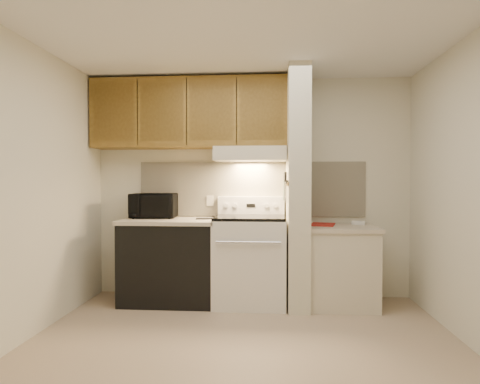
# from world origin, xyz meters

# --- Properties ---
(floor) EXTENTS (3.60, 3.60, 0.00)m
(floor) POSITION_xyz_m (0.00, 0.00, 0.00)
(floor) COLOR tan
(floor) RESTS_ON ground
(ceiling) EXTENTS (3.60, 3.60, 0.00)m
(ceiling) POSITION_xyz_m (0.00, 0.00, 2.50)
(ceiling) COLOR white
(ceiling) RESTS_ON wall_back
(wall_back) EXTENTS (3.60, 2.50, 0.02)m
(wall_back) POSITION_xyz_m (0.00, 1.50, 1.25)
(wall_back) COLOR beige
(wall_back) RESTS_ON floor
(wall_left) EXTENTS (0.02, 3.00, 2.50)m
(wall_left) POSITION_xyz_m (-1.80, 0.00, 1.25)
(wall_left) COLOR beige
(wall_left) RESTS_ON floor
(wall_right) EXTENTS (0.02, 3.00, 2.50)m
(wall_right) POSITION_xyz_m (1.80, 0.00, 1.25)
(wall_right) COLOR beige
(wall_right) RESTS_ON floor
(backsplash) EXTENTS (2.60, 0.02, 0.63)m
(backsplash) POSITION_xyz_m (0.00, 1.49, 1.24)
(backsplash) COLOR #F2E6C6
(backsplash) RESTS_ON wall_back
(range_body) EXTENTS (0.76, 0.65, 0.92)m
(range_body) POSITION_xyz_m (0.00, 1.16, 0.46)
(range_body) COLOR silver
(range_body) RESTS_ON floor
(oven_window) EXTENTS (0.50, 0.01, 0.30)m
(oven_window) POSITION_xyz_m (0.00, 0.84, 0.50)
(oven_window) COLOR black
(oven_window) RESTS_ON range_body
(oven_handle) EXTENTS (0.65, 0.02, 0.02)m
(oven_handle) POSITION_xyz_m (0.00, 0.80, 0.72)
(oven_handle) COLOR silver
(oven_handle) RESTS_ON range_body
(cooktop) EXTENTS (0.74, 0.64, 0.03)m
(cooktop) POSITION_xyz_m (0.00, 1.16, 0.94)
(cooktop) COLOR black
(cooktop) RESTS_ON range_body
(range_backguard) EXTENTS (0.76, 0.08, 0.20)m
(range_backguard) POSITION_xyz_m (0.00, 1.44, 1.05)
(range_backguard) COLOR silver
(range_backguard) RESTS_ON range_body
(range_display) EXTENTS (0.10, 0.01, 0.04)m
(range_display) POSITION_xyz_m (0.00, 1.40, 1.05)
(range_display) COLOR black
(range_display) RESTS_ON range_backguard
(range_knob_left_outer) EXTENTS (0.05, 0.02, 0.05)m
(range_knob_left_outer) POSITION_xyz_m (-0.28, 1.40, 1.05)
(range_knob_left_outer) COLOR silver
(range_knob_left_outer) RESTS_ON range_backguard
(range_knob_left_inner) EXTENTS (0.05, 0.02, 0.05)m
(range_knob_left_inner) POSITION_xyz_m (-0.18, 1.40, 1.05)
(range_knob_left_inner) COLOR silver
(range_knob_left_inner) RESTS_ON range_backguard
(range_knob_right_inner) EXTENTS (0.05, 0.02, 0.05)m
(range_knob_right_inner) POSITION_xyz_m (0.18, 1.40, 1.05)
(range_knob_right_inner) COLOR silver
(range_knob_right_inner) RESTS_ON range_backguard
(range_knob_right_outer) EXTENTS (0.05, 0.02, 0.05)m
(range_knob_right_outer) POSITION_xyz_m (0.28, 1.40, 1.05)
(range_knob_right_outer) COLOR silver
(range_knob_right_outer) RESTS_ON range_backguard
(dishwasher_front) EXTENTS (1.00, 0.63, 0.87)m
(dishwasher_front) POSITION_xyz_m (-0.88, 1.17, 0.43)
(dishwasher_front) COLOR black
(dishwasher_front) RESTS_ON floor
(left_countertop) EXTENTS (1.04, 0.67, 0.04)m
(left_countertop) POSITION_xyz_m (-0.88, 1.17, 0.89)
(left_countertop) COLOR beige
(left_countertop) RESTS_ON dishwasher_front
(spoon_rest) EXTENTS (0.23, 0.09, 0.01)m
(spoon_rest) POSITION_xyz_m (-0.48, 1.18, 0.92)
(spoon_rest) COLOR black
(spoon_rest) RESTS_ON left_countertop
(teal_jar) EXTENTS (0.10, 0.10, 0.09)m
(teal_jar) POSITION_xyz_m (-1.23, 1.29, 0.96)
(teal_jar) COLOR #277069
(teal_jar) RESTS_ON left_countertop
(outlet) EXTENTS (0.08, 0.01, 0.12)m
(outlet) POSITION_xyz_m (-0.48, 1.48, 1.10)
(outlet) COLOR beige
(outlet) RESTS_ON backsplash
(microwave) EXTENTS (0.52, 0.36, 0.28)m
(microwave) POSITION_xyz_m (-1.10, 1.31, 1.05)
(microwave) COLOR black
(microwave) RESTS_ON left_countertop
(partition_pillar) EXTENTS (0.22, 0.70, 2.50)m
(partition_pillar) POSITION_xyz_m (0.51, 1.15, 1.25)
(partition_pillar) COLOR beige
(partition_pillar) RESTS_ON floor
(pillar_trim) EXTENTS (0.01, 0.70, 0.04)m
(pillar_trim) POSITION_xyz_m (0.39, 1.15, 1.30)
(pillar_trim) COLOR brown
(pillar_trim) RESTS_ON partition_pillar
(knife_strip) EXTENTS (0.02, 0.42, 0.04)m
(knife_strip) POSITION_xyz_m (0.39, 1.10, 1.32)
(knife_strip) COLOR black
(knife_strip) RESTS_ON partition_pillar
(knife_blade_a) EXTENTS (0.01, 0.03, 0.16)m
(knife_blade_a) POSITION_xyz_m (0.38, 0.95, 1.22)
(knife_blade_a) COLOR silver
(knife_blade_a) RESTS_ON knife_strip
(knife_handle_a) EXTENTS (0.02, 0.02, 0.10)m
(knife_handle_a) POSITION_xyz_m (0.38, 0.95, 1.37)
(knife_handle_a) COLOR black
(knife_handle_a) RESTS_ON knife_strip
(knife_blade_b) EXTENTS (0.01, 0.04, 0.18)m
(knife_blade_b) POSITION_xyz_m (0.38, 1.03, 1.21)
(knife_blade_b) COLOR silver
(knife_blade_b) RESTS_ON knife_strip
(knife_handle_b) EXTENTS (0.02, 0.02, 0.10)m
(knife_handle_b) POSITION_xyz_m (0.38, 1.01, 1.37)
(knife_handle_b) COLOR black
(knife_handle_b) RESTS_ON knife_strip
(knife_blade_c) EXTENTS (0.01, 0.04, 0.20)m
(knife_blade_c) POSITION_xyz_m (0.38, 1.09, 1.20)
(knife_blade_c) COLOR silver
(knife_blade_c) RESTS_ON knife_strip
(knife_handle_c) EXTENTS (0.02, 0.02, 0.10)m
(knife_handle_c) POSITION_xyz_m (0.38, 1.10, 1.37)
(knife_handle_c) COLOR black
(knife_handle_c) RESTS_ON knife_strip
(knife_blade_d) EXTENTS (0.01, 0.04, 0.16)m
(knife_blade_d) POSITION_xyz_m (0.38, 1.19, 1.22)
(knife_blade_d) COLOR silver
(knife_blade_d) RESTS_ON knife_strip
(knife_handle_d) EXTENTS (0.02, 0.02, 0.10)m
(knife_handle_d) POSITION_xyz_m (0.38, 1.17, 1.37)
(knife_handle_d) COLOR black
(knife_handle_d) RESTS_ON knife_strip
(knife_blade_e) EXTENTS (0.01, 0.04, 0.18)m
(knife_blade_e) POSITION_xyz_m (0.38, 1.27, 1.21)
(knife_blade_e) COLOR silver
(knife_blade_e) RESTS_ON knife_strip
(knife_handle_e) EXTENTS (0.02, 0.02, 0.10)m
(knife_handle_e) POSITION_xyz_m (0.38, 1.26, 1.37)
(knife_handle_e) COLOR black
(knife_handle_e) RESTS_ON knife_strip
(oven_mitt) EXTENTS (0.03, 0.10, 0.23)m
(oven_mitt) POSITION_xyz_m (0.38, 1.32, 1.23)
(oven_mitt) COLOR gray
(oven_mitt) RESTS_ON partition_pillar
(right_cab_base) EXTENTS (0.70, 0.60, 0.81)m
(right_cab_base) POSITION_xyz_m (0.97, 1.15, 0.40)
(right_cab_base) COLOR beige
(right_cab_base) RESTS_ON floor
(right_countertop) EXTENTS (0.74, 0.64, 0.04)m
(right_countertop) POSITION_xyz_m (0.97, 1.15, 0.83)
(right_countertop) COLOR beige
(right_countertop) RESTS_ON right_cab_base
(red_folder) EXTENTS (0.32, 0.38, 0.01)m
(red_folder) POSITION_xyz_m (0.79, 1.25, 0.86)
(red_folder) COLOR #B0231C
(red_folder) RESTS_ON right_countertop
(white_box) EXTENTS (0.16, 0.13, 0.04)m
(white_box) POSITION_xyz_m (1.19, 1.33, 0.87)
(white_box) COLOR white
(white_box) RESTS_ON right_countertop
(range_hood) EXTENTS (0.78, 0.44, 0.15)m
(range_hood) POSITION_xyz_m (0.00, 1.28, 1.62)
(range_hood) COLOR beige
(range_hood) RESTS_ON upper_cabinets
(hood_lip) EXTENTS (0.78, 0.04, 0.06)m
(hood_lip) POSITION_xyz_m (0.00, 1.07, 1.58)
(hood_lip) COLOR beige
(hood_lip) RESTS_ON range_hood
(upper_cabinets) EXTENTS (2.18, 0.33, 0.77)m
(upper_cabinets) POSITION_xyz_m (-0.69, 1.32, 2.08)
(upper_cabinets) COLOR brown
(upper_cabinets) RESTS_ON wall_back
(cab_door_a) EXTENTS (0.46, 0.01, 0.63)m
(cab_door_a) POSITION_xyz_m (-1.51, 1.17, 2.08)
(cab_door_a) COLOR brown
(cab_door_a) RESTS_ON upper_cabinets
(cab_gap_a) EXTENTS (0.01, 0.01, 0.73)m
(cab_gap_a) POSITION_xyz_m (-1.23, 1.16, 2.08)
(cab_gap_a) COLOR black
(cab_gap_a) RESTS_ON upper_cabinets
(cab_door_b) EXTENTS (0.46, 0.01, 0.63)m
(cab_door_b) POSITION_xyz_m (-0.96, 1.17, 2.08)
(cab_door_b) COLOR brown
(cab_door_b) RESTS_ON upper_cabinets
(cab_gap_b) EXTENTS (0.01, 0.01, 0.73)m
(cab_gap_b) POSITION_xyz_m (-0.69, 1.16, 2.08)
(cab_gap_b) COLOR black
(cab_gap_b) RESTS_ON upper_cabinets
(cab_door_c) EXTENTS (0.46, 0.01, 0.63)m
(cab_door_c) POSITION_xyz_m (-0.42, 1.17, 2.08)
(cab_door_c) COLOR brown
(cab_door_c) RESTS_ON upper_cabinets
(cab_gap_c) EXTENTS (0.01, 0.01, 0.73)m
(cab_gap_c) POSITION_xyz_m (-0.14, 1.16, 2.08)
(cab_gap_c) COLOR black
(cab_gap_c) RESTS_ON upper_cabinets
(cab_door_d) EXTENTS (0.46, 0.01, 0.63)m
(cab_door_d) POSITION_xyz_m (0.13, 1.17, 2.08)
(cab_door_d) COLOR brown
(cab_door_d) RESTS_ON upper_cabinets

